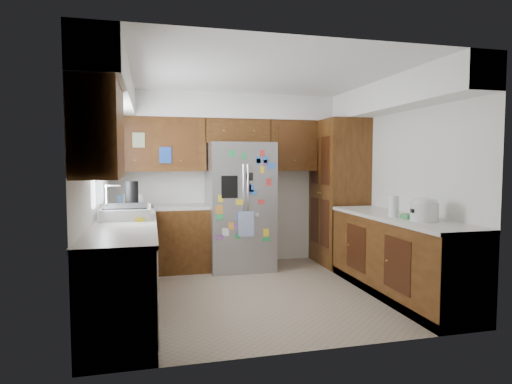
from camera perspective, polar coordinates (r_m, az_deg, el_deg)
floor at (r=5.15m, az=0.67°, el=-13.27°), size 3.60×3.60×0.00m
room_shell at (r=5.25m, az=-1.44°, el=7.21°), size 3.64×3.24×2.52m
left_counter_run at (r=4.91m, az=-15.16°, el=-9.07°), size 1.36×3.20×0.92m
right_counter_run at (r=5.20m, az=18.46°, el=-8.51°), size 0.63×2.25×0.92m
pantry at (r=6.53m, az=10.96°, el=-0.06°), size 0.60×0.90×2.15m
fridge at (r=6.12m, az=-2.14°, el=-1.89°), size 0.90×0.79×1.80m
bridge_cabinet at (r=6.33m, az=-2.59°, el=8.05°), size 0.96×0.34×0.35m
fridge_top_items at (r=6.38m, az=-2.71°, el=10.69°), size 0.58×0.30×0.25m
sink_assembly at (r=4.89m, az=-16.89°, el=-2.52°), size 0.52×0.72×0.37m
left_counter_clutter at (r=5.59m, az=-16.15°, el=-1.06°), size 0.37×0.86×0.38m
rice_cooker at (r=4.73m, az=21.53°, el=-2.11°), size 0.29×0.28×0.25m
paper_towel at (r=4.98m, az=17.88°, el=-1.82°), size 0.11×0.11×0.24m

